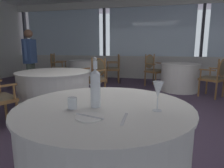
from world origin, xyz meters
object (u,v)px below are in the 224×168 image
(water_bottle, at_px, (95,87))
(dining_chair_2_0, at_px, (115,66))
(dining_chair_2_1, at_px, (57,66))
(dining_chair_3_0, at_px, (95,75))
(dining_chair_1_0, at_px, (153,67))
(diner_person_1, at_px, (30,58))
(water_tumbler, at_px, (72,103))
(side_plate, at_px, (90,117))
(wine_glass, at_px, (158,90))
(dining_chair_1_1, at_px, (216,75))

(water_bottle, relative_size, dining_chair_2_0, 0.39)
(water_bottle, xyz_separation_m, dining_chair_2_1, (-2.89, 4.58, -0.33))
(dining_chair_3_0, bearing_deg, dining_chair_1_0, 173.67)
(diner_person_1, bearing_deg, dining_chair_3_0, -14.53)
(dining_chair_2_0, relative_size, dining_chair_3_0, 1.00)
(dining_chair_2_0, bearing_deg, water_tumbler, 84.06)
(side_plate, bearing_deg, wine_glass, 30.50)
(water_bottle, bearing_deg, dining_chair_1_1, 64.21)
(water_bottle, distance_m, dining_chair_2_1, 5.42)
(dining_chair_2_0, bearing_deg, dining_chair_3_0, 75.79)
(wine_glass, bearing_deg, dining_chair_2_0, 105.73)
(wine_glass, distance_m, diner_person_1, 4.31)
(water_tumbler, height_order, dining_chair_2_1, dining_chair_2_1)
(water_bottle, distance_m, diner_person_1, 4.01)
(water_bottle, distance_m, dining_chair_2_0, 5.20)
(water_tumbler, distance_m, dining_chair_1_0, 4.88)
(wine_glass, xyz_separation_m, dining_chair_1_0, (-0.18, 4.76, -0.33))
(dining_chair_1_0, distance_m, dining_chair_3_0, 2.30)
(water_bottle, bearing_deg, dining_chair_3_0, 108.60)
(dining_chair_1_0, bearing_deg, dining_chair_2_0, -157.46)
(dining_chair_2_1, bearing_deg, wine_glass, -69.00)
(water_bottle, relative_size, dining_chair_3_0, 0.39)
(dining_chair_2_0, height_order, dining_chair_2_1, dining_chair_2_1)
(water_tumbler, xyz_separation_m, dining_chair_1_1, (1.91, 3.73, -0.25))
(side_plate, distance_m, diner_person_1, 4.20)
(dining_chair_1_0, bearing_deg, diner_person_1, -111.69)
(diner_person_1, bearing_deg, water_tumbler, -60.00)
(water_tumbler, xyz_separation_m, diner_person_1, (-2.54, 3.04, 0.12))
(dining_chair_2_1, bearing_deg, side_plate, -73.83)
(water_bottle, xyz_separation_m, water_tumbler, (-0.15, -0.08, -0.11))
(dining_chair_3_0, bearing_deg, side_plate, 43.41)
(side_plate, height_order, dining_chair_2_1, dining_chair_2_1)
(dining_chair_1_0, distance_m, dining_chair_2_1, 3.16)
(dining_chair_3_0, bearing_deg, diner_person_1, -69.10)
(dining_chair_1_0, height_order, diner_person_1, diner_person_1)
(diner_person_1, bearing_deg, water_bottle, -57.64)
(water_bottle, height_order, dining_chair_1_0, water_bottle)
(wine_glass, height_order, dining_chair_2_0, wine_glass)
(dining_chair_1_0, relative_size, dining_chair_2_1, 0.99)
(dining_chair_1_0, xyz_separation_m, dining_chair_1_1, (1.50, -1.12, -0.03))
(side_plate, bearing_deg, dining_chair_1_1, 65.97)
(water_tumbler, height_order, dining_chair_2_0, dining_chair_2_0)
(diner_person_1, bearing_deg, side_plate, -59.39)
(dining_chair_1_0, relative_size, dining_chair_3_0, 1.02)
(side_plate, xyz_separation_m, diner_person_1, (-2.73, 3.19, 0.16))
(water_tumbler, bearing_deg, water_bottle, 27.22)
(water_bottle, relative_size, dining_chair_2_1, 0.38)
(dining_chair_2_1, bearing_deg, water_tumbler, -74.67)
(wine_glass, height_order, diner_person_1, diner_person_1)
(dining_chair_3_0, bearing_deg, water_tumbler, 40.94)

